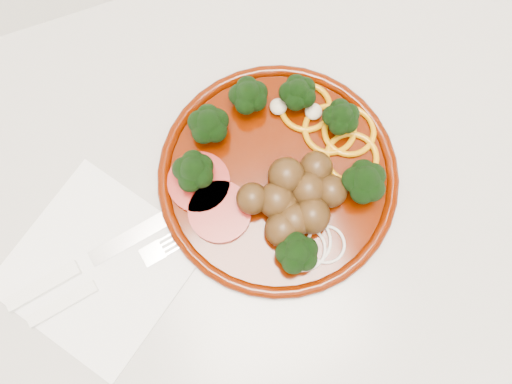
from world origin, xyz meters
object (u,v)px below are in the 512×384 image
object	(u,v)px
fork	(82,293)
napkin	(98,267)
plate	(281,173)
knife	(73,269)

from	to	relation	value
fork	napkin	bearing A→B (deg)	33.31
plate	napkin	bearing A→B (deg)	-173.16
plate	knife	distance (m)	0.25
napkin	knife	bearing A→B (deg)	167.53
napkin	fork	bearing A→B (deg)	-136.49
knife	plate	bearing A→B (deg)	-5.29
knife	fork	distance (m)	0.03
knife	fork	size ratio (longest dim) A/B	1.13
knife	fork	xyz separation A→B (m)	(0.00, -0.03, -0.00)
knife	fork	bearing A→B (deg)	-97.00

